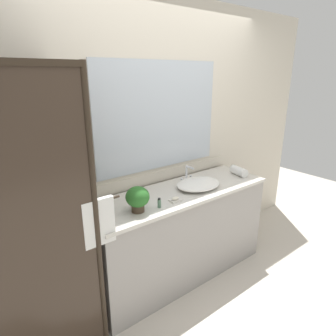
{
  "coord_description": "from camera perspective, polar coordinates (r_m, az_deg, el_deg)",
  "views": [
    {
      "loc": [
        -1.61,
        -1.88,
        1.92
      ],
      "look_at": [
        -0.15,
        0.0,
        1.15
      ],
      "focal_mm": 30.92,
      "sensor_mm": 36.0,
      "label": 1
    }
  ],
  "objects": [
    {
      "name": "ground_plane",
      "position": [
        3.13,
        2.3,
        -19.86
      ],
      "size": [
        8.0,
        8.0,
        0.0
      ],
      "primitive_type": "plane",
      "color": "beige"
    },
    {
      "name": "wall_back_with_mirror",
      "position": [
        2.81,
        -1.89,
        5.32
      ],
      "size": [
        4.4,
        0.06,
        2.6
      ],
      "color": "beige",
      "rests_on": "ground_plane"
    },
    {
      "name": "vanity_cabinet",
      "position": [
        2.89,
        2.29,
        -12.7
      ],
      "size": [
        1.8,
        0.58,
        0.9
      ],
      "color": "#9E9993",
      "rests_on": "ground_plane"
    },
    {
      "name": "shower_enclosure",
      "position": [
        1.94,
        -23.94,
        -11.15
      ],
      "size": [
        1.2,
        0.59,
        2.0
      ],
      "color": "#2D2319",
      "rests_on": "ground_plane"
    },
    {
      "name": "sink_basin",
      "position": [
        2.75,
        5.98,
        -3.12
      ],
      "size": [
        0.45,
        0.35,
        0.07
      ],
      "primitive_type": "ellipsoid",
      "color": "white",
      "rests_on": "vanity_cabinet"
    },
    {
      "name": "faucet",
      "position": [
        2.86,
        3.73,
        -1.81
      ],
      "size": [
        0.17,
        0.12,
        0.18
      ],
      "color": "silver",
      "rests_on": "vanity_cabinet"
    },
    {
      "name": "potted_plant",
      "position": [
        2.25,
        -6.02,
        -5.87
      ],
      "size": [
        0.19,
        0.19,
        0.2
      ],
      "color": "#473828",
      "rests_on": "vanity_cabinet"
    },
    {
      "name": "soap_dish",
      "position": [
        2.46,
        1.44,
        -6.2
      ],
      "size": [
        0.1,
        0.07,
        0.04
      ],
      "color": "silver",
      "rests_on": "vanity_cabinet"
    },
    {
      "name": "amenity_bottle_lotion",
      "position": [
        2.25,
        -11.87,
        -8.5
      ],
      "size": [
        0.03,
        0.03,
        0.07
      ],
      "color": "silver",
      "rests_on": "vanity_cabinet"
    },
    {
      "name": "amenity_bottle_body_wash",
      "position": [
        2.34,
        -1.74,
        -6.94
      ],
      "size": [
        0.03,
        0.03,
        0.08
      ],
      "color": "#4C7056",
      "rests_on": "vanity_cabinet"
    },
    {
      "name": "rolled_towel_near_edge",
      "position": [
        3.15,
        13.76,
        -0.61
      ],
      "size": [
        0.12,
        0.21,
        0.09
      ],
      "primitive_type": "cylinder",
      "rotation": [
        1.57,
        0.0,
        -0.17
      ],
      "color": "white",
      "rests_on": "vanity_cabinet"
    }
  ]
}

